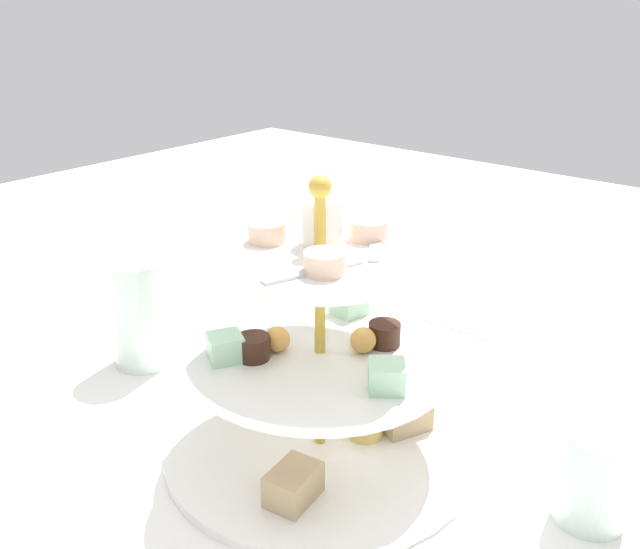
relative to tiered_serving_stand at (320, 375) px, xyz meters
The scene contains 5 objects.
ground_plane 0.08m from the tiered_serving_stand, behind, with size 2.40×2.40×0.00m, color white.
tiered_serving_stand is the anchor object (origin of this frame).
water_glass_tall_right 0.27m from the tiered_serving_stand, 89.94° to the left, with size 0.07×0.07×0.13m, color silver.
butter_knife_left 0.33m from the tiered_serving_stand, ahead, with size 0.17×0.01×0.00m, color silver.
water_glass_mid_back 0.25m from the tiered_serving_stand, 73.13° to the right, with size 0.06×0.06×0.09m, color silver.
Camera 1 is at (-0.44, -0.37, 0.42)m, focal length 39.90 mm.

